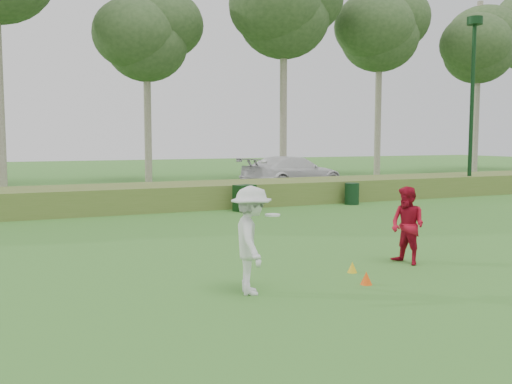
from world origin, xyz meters
name	(u,v)px	position (x,y,z in m)	size (l,w,h in m)	color
ground	(339,276)	(0.00, 0.00, 0.00)	(120.00, 120.00, 0.00)	#307025
reed_strip	(172,196)	(0.00, 12.00, 0.45)	(80.00, 3.00, 0.90)	#546B2B
park_road	(144,195)	(0.00, 17.00, 0.03)	(80.00, 6.00, 0.06)	#2D2D2D
lamp_post	(473,74)	(14.00, 11.00, 5.59)	(0.70, 0.70, 8.18)	black
tree_4	(146,37)	(2.00, 24.50, 8.59)	(6.24, 6.24, 11.50)	gray
tree_5	(284,9)	(10.00, 22.50, 10.47)	(7.28, 7.28, 14.00)	gray
tree_6	(380,29)	(18.00, 23.80, 10.10)	(7.02, 7.02, 13.50)	gray
tree_7	(479,46)	(26.00, 22.80, 9.34)	(6.50, 6.50, 12.50)	gray
player_white	(251,240)	(-2.04, -0.43, 0.93)	(1.03, 1.35, 1.87)	silver
player_red	(408,226)	(1.92, 0.36, 0.83)	(0.81, 0.63, 1.66)	#A80E24
cone_orange	(366,278)	(0.13, -0.73, 0.12)	(0.22, 0.22, 0.24)	#FF520D
cone_yellow	(352,267)	(0.41, 0.16, 0.11)	(0.20, 0.20, 0.22)	yellow
utility_cabinet	(245,198)	(2.14, 9.91, 0.48)	(0.77, 0.48, 0.97)	black
trash_bin	(352,194)	(6.91, 10.07, 0.43)	(0.58, 0.58, 0.87)	black
car_right	(293,173)	(7.66, 16.69, 0.90)	(2.36, 5.80, 1.68)	white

